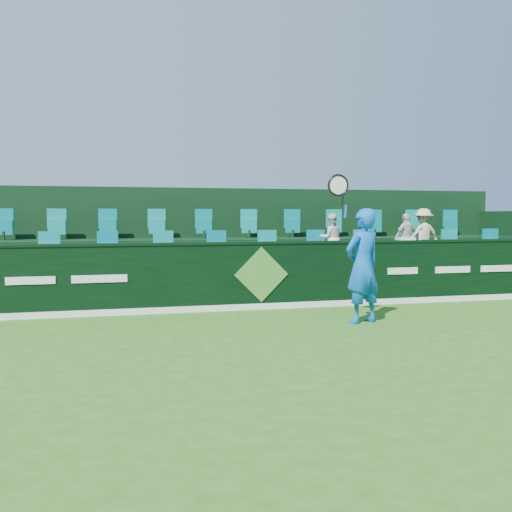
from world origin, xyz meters
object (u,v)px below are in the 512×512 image
object	(u,v)px
tennis_player	(363,265)
towel	(405,239)
spectator_middle	(406,237)
drinks_bottle	(420,235)
spectator_right	(423,235)
spectator_left	(331,238)

from	to	relation	value
tennis_player	towel	bearing A→B (deg)	45.56
spectator_middle	drinks_bottle	distance (m)	1.16
drinks_bottle	spectator_right	bearing A→B (deg)	56.73
tennis_player	drinks_bottle	xyz separation A→B (m)	(2.22, 1.90, 0.44)
towel	spectator_middle	bearing A→B (deg)	60.03
towel	drinks_bottle	xyz separation A→B (m)	(0.35, 0.00, 0.08)
tennis_player	spectator_middle	xyz separation A→B (m)	(2.51, 3.02, 0.36)
tennis_player	spectator_middle	size ratio (longest dim) A/B	2.29
towel	drinks_bottle	bearing A→B (deg)	0.00
towel	drinks_bottle	size ratio (longest dim) A/B	1.78
spectator_left	drinks_bottle	world-z (taller)	spectator_left
spectator_left	tennis_player	bearing A→B (deg)	85.14
tennis_player	spectator_left	size ratio (longest dim) A/B	2.31
tennis_player	drinks_bottle	distance (m)	2.96
spectator_middle	spectator_right	xyz separation A→B (m)	(0.44, 0.00, 0.06)
spectator_right	towel	distance (m)	1.56
tennis_player	spectator_middle	bearing A→B (deg)	50.27
spectator_middle	tennis_player	bearing A→B (deg)	37.02
spectator_left	spectator_middle	distance (m)	1.89
tennis_player	drinks_bottle	size ratio (longest dim) A/B	12.57
spectator_left	spectator_middle	world-z (taller)	spectator_middle
spectator_left	spectator_right	size ratio (longest dim) A/B	0.90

